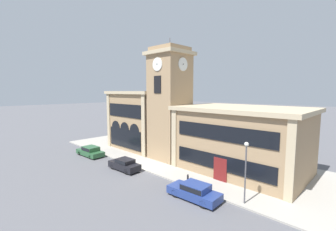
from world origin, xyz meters
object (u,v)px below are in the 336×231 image
at_px(parked_car_far, 195,191).
at_px(bollard, 188,180).
at_px(parked_car_mid, 125,164).
at_px(parked_car_near, 90,151).
at_px(street_lamp, 246,163).

bearing_deg(parked_car_far, bollard, -41.70).
bearing_deg(parked_car_mid, parked_car_far, 176.90).
bearing_deg(parked_car_near, street_lamp, -177.88).
distance_m(parked_car_far, bollard, 2.70).
height_order(parked_car_far, bollard, parked_car_far).
height_order(parked_car_near, street_lamp, street_lamp).
bearing_deg(parked_car_far, street_lamp, -153.30).
relative_size(parked_car_near, street_lamp, 0.94).
height_order(parked_car_mid, parked_car_far, parked_car_far).
xyz_separation_m(parked_car_far, street_lamp, (3.58, 2.05, 2.84)).
relative_size(parked_car_mid, parked_car_far, 0.89).
relative_size(parked_car_far, bollard, 4.54).
height_order(street_lamp, bollard, street_lamp).
distance_m(parked_car_near, street_lamp, 22.68).
xyz_separation_m(parked_car_mid, parked_car_far, (10.38, 0.00, 0.02)).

